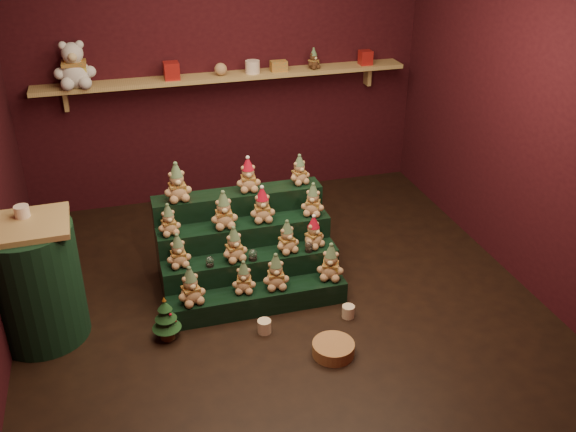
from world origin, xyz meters
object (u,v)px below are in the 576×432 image
object	(u,v)px
mini_christmas_tree	(166,318)
mug_left	(264,326)
riser_tier_front	(258,300)
brown_bear	(314,59)
snow_globe_a	(210,261)
mug_right	(348,311)
side_table	(35,282)
snow_globe_b	(253,255)
snow_globe_c	(309,247)
white_bear	(73,58)
wicker_basket	(333,349)

from	to	relation	value
mini_christmas_tree	mug_left	world-z (taller)	mini_christmas_tree
mug_left	riser_tier_front	bearing A→B (deg)	85.45
mug_left	brown_bear	world-z (taller)	brown_bear
snow_globe_a	mug_left	xyz separation A→B (m)	(0.31, -0.45, -0.35)
mug_right	side_table	bearing A→B (deg)	169.32
snow_globe_b	snow_globe_c	distance (m)	0.46
side_table	mini_christmas_tree	bearing A→B (deg)	-20.61
riser_tier_front	brown_bear	xyz separation A→B (m)	(1.07, 1.98, 1.33)
snow_globe_b	mug_left	xyz separation A→B (m)	(-0.03, -0.45, -0.35)
mug_left	brown_bear	bearing A→B (deg)	64.29
snow_globe_c	mug_left	xyz separation A→B (m)	(-0.48, -0.45, -0.35)
snow_globe_c	side_table	bearing A→B (deg)	-179.36
side_table	mini_christmas_tree	world-z (taller)	side_table
snow_globe_c	mug_right	distance (m)	0.60
snow_globe_b	brown_bear	size ratio (longest dim) A/B	0.46
mini_christmas_tree	white_bear	bearing A→B (deg)	102.05
side_table	wicker_basket	size ratio (longest dim) A/B	3.10
mug_right	white_bear	world-z (taller)	white_bear
riser_tier_front	snow_globe_a	xyz separation A→B (m)	(-0.33, 0.16, 0.31)
wicker_basket	mug_left	bearing A→B (deg)	137.39
snow_globe_a	wicker_basket	distance (m)	1.15
snow_globe_c	mini_christmas_tree	xyz separation A→B (m)	(-1.18, -0.32, -0.23)
snow_globe_b	mini_christmas_tree	xyz separation A→B (m)	(-0.73, -0.32, -0.23)
side_table	brown_bear	bearing A→B (deg)	33.05
snow_globe_c	wicker_basket	world-z (taller)	snow_globe_c
white_bear	mug_left	bearing A→B (deg)	-62.80
wicker_basket	snow_globe_c	bearing A→B (deg)	84.88
side_table	wicker_basket	distance (m)	2.17
riser_tier_front	brown_bear	distance (m)	2.61
wicker_basket	snow_globe_a	bearing A→B (deg)	131.12
mug_left	wicker_basket	size ratio (longest dim) A/B	0.34
mug_right	white_bear	distance (m)	3.28
side_table	wicker_basket	bearing A→B (deg)	-23.77
side_table	wicker_basket	xyz separation A→B (m)	(1.97, -0.80, -0.41)
white_bear	snow_globe_c	bearing A→B (deg)	-47.78
riser_tier_front	snow_globe_c	xyz separation A→B (m)	(0.46, 0.16, 0.31)
snow_globe_a	mug_right	distance (m)	1.13
side_table	brown_bear	size ratio (longest dim) A/B	4.74
white_bear	brown_bear	xyz separation A→B (m)	(2.25, 0.00, -0.16)
snow_globe_a	snow_globe_c	bearing A→B (deg)	-0.00
riser_tier_front	wicker_basket	size ratio (longest dim) A/B	4.65
white_bear	wicker_basket	bearing A→B (deg)	-59.19
snow_globe_b	mug_left	size ratio (longest dim) A/B	0.89
riser_tier_front	wicker_basket	bearing A→B (deg)	-59.88
mini_christmas_tree	brown_bear	bearing A→B (deg)	50.03
snow_globe_a	mug_left	distance (m)	0.65
snow_globe_c	brown_bear	distance (m)	2.17
mini_christmas_tree	brown_bear	distance (m)	3.05
snow_globe_a	white_bear	bearing A→B (deg)	114.93
riser_tier_front	white_bear	world-z (taller)	white_bear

